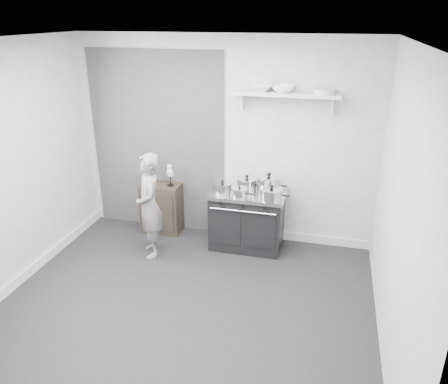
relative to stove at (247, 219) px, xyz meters
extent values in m
plane|color=black|center=(-0.39, -1.48, -0.40)|extent=(4.00, 4.00, 0.00)
cube|color=#A6A5A3|center=(-0.39, 0.32, 0.95)|extent=(4.00, 0.02, 2.70)
cube|color=#A6A5A3|center=(-0.39, -3.28, 0.95)|extent=(4.00, 0.02, 2.70)
cube|color=#A6A5A3|center=(-2.39, -1.48, 0.95)|extent=(0.02, 3.60, 2.70)
cube|color=#A6A5A3|center=(1.61, -1.48, 0.95)|extent=(0.02, 3.60, 2.70)
cube|color=silver|center=(-0.39, -1.48, 2.30)|extent=(4.00, 3.60, 0.02)
cube|color=black|center=(-1.34, 0.31, 0.85)|extent=(1.90, 0.02, 2.50)
cube|color=silver|center=(0.61, 0.30, -0.34)|extent=(2.00, 0.03, 0.12)
cube|color=silver|center=(-2.37, -1.48, -0.34)|extent=(0.03, 3.60, 0.12)
cube|color=silver|center=(0.41, 0.19, 1.62)|extent=(1.30, 0.26, 0.04)
cube|color=silver|center=(-0.14, 0.26, 1.50)|extent=(0.03, 0.12, 0.20)
cube|color=silver|center=(0.96, 0.26, 1.50)|extent=(0.03, 0.12, 0.20)
cube|color=black|center=(0.00, 0.00, -0.03)|extent=(0.92, 0.55, 0.74)
cube|color=silver|center=(0.00, 0.00, 0.37)|extent=(0.98, 0.59, 0.05)
cube|color=black|center=(-0.22, -0.27, -0.01)|extent=(0.39, 0.02, 0.48)
cube|color=black|center=(0.22, -0.27, -0.01)|extent=(0.39, 0.02, 0.48)
cylinder|color=silver|center=(0.00, -0.30, 0.25)|extent=(0.83, 0.02, 0.02)
cylinder|color=black|center=(-0.28, -0.29, 0.32)|extent=(0.04, 0.03, 0.04)
cylinder|color=black|center=(0.00, -0.29, 0.32)|extent=(0.04, 0.03, 0.04)
cylinder|color=black|center=(0.28, -0.29, 0.32)|extent=(0.04, 0.03, 0.04)
cube|color=black|center=(-1.26, 0.13, -0.04)|extent=(0.55, 0.32, 0.71)
imported|color=slate|center=(-1.15, -0.50, 0.29)|extent=(0.53, 0.59, 1.36)
cylinder|color=silver|center=(-0.31, -0.11, 0.45)|extent=(0.23, 0.23, 0.12)
cylinder|color=silver|center=(-0.31, -0.11, 0.52)|extent=(0.24, 0.24, 0.01)
sphere|color=black|center=(-0.31, -0.11, 0.55)|extent=(0.04, 0.04, 0.04)
cylinder|color=black|center=(-0.16, -0.11, 0.45)|extent=(0.10, 0.02, 0.02)
cylinder|color=silver|center=(-0.03, 0.10, 0.46)|extent=(0.26, 0.26, 0.13)
cylinder|color=silver|center=(-0.03, 0.10, 0.53)|extent=(0.27, 0.27, 0.01)
sphere|color=black|center=(-0.03, 0.10, 0.56)|extent=(0.05, 0.05, 0.05)
cylinder|color=black|center=(0.14, 0.10, 0.46)|extent=(0.10, 0.02, 0.02)
cylinder|color=silver|center=(0.25, 0.08, 0.49)|extent=(0.29, 0.29, 0.19)
cylinder|color=silver|center=(0.25, 0.08, 0.59)|extent=(0.30, 0.30, 0.01)
sphere|color=black|center=(0.25, 0.08, 0.62)|extent=(0.05, 0.05, 0.05)
cylinder|color=black|center=(0.44, 0.08, 0.49)|extent=(0.10, 0.02, 0.02)
cylinder|color=silver|center=(0.33, -0.16, 0.45)|extent=(0.27, 0.27, 0.13)
cylinder|color=silver|center=(0.33, -0.16, 0.53)|extent=(0.28, 0.28, 0.01)
sphere|color=black|center=(0.33, -0.16, 0.56)|extent=(0.05, 0.05, 0.05)
cylinder|color=black|center=(0.51, -0.16, 0.45)|extent=(0.10, 0.02, 0.02)
cylinder|color=silver|center=(-0.07, -0.17, 0.44)|extent=(0.19, 0.19, 0.10)
cylinder|color=silver|center=(-0.07, -0.17, 0.50)|extent=(0.19, 0.19, 0.01)
sphere|color=black|center=(-0.07, -0.17, 0.52)|extent=(0.03, 0.03, 0.03)
cylinder|color=black|center=(0.06, -0.17, 0.44)|extent=(0.10, 0.02, 0.02)
imported|color=white|center=(0.08, 0.19, 1.68)|extent=(0.31, 0.31, 0.08)
imported|color=white|center=(0.37, 0.19, 1.69)|extent=(0.27, 0.27, 0.08)
cylinder|color=silver|center=(0.84, 0.19, 1.67)|extent=(0.24, 0.24, 0.06)
camera|label=1|loc=(0.98, -5.11, 2.53)|focal=35.00mm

